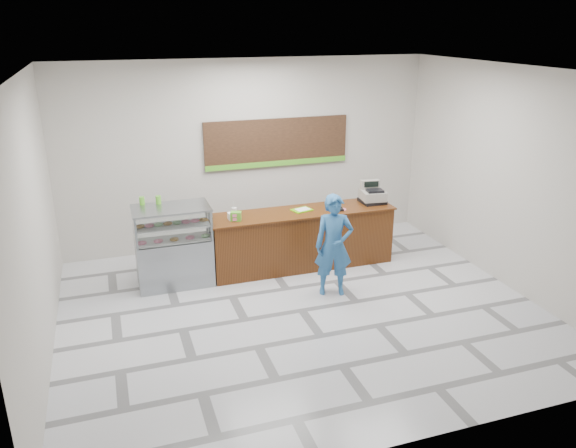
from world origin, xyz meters
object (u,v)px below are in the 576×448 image
object	(u,v)px
display_case	(173,245)
serving_tray	(302,210)
sales_counter	(302,239)
cash_register	(372,195)
customer	(334,245)

from	to	relation	value
display_case	serving_tray	size ratio (longest dim) A/B	3.42
sales_counter	cash_register	size ratio (longest dim) A/B	6.87
serving_tray	sales_counter	bearing A→B (deg)	-119.90
sales_counter	customer	size ratio (longest dim) A/B	2.00
cash_register	serving_tray	world-z (taller)	cash_register
cash_register	customer	xyz separation A→B (m)	(-1.24, -1.20, -0.36)
sales_counter	serving_tray	distance (m)	0.52
sales_counter	cash_register	xyz separation A→B (m)	(1.36, 0.06, 0.66)
display_case	serving_tray	xyz separation A→B (m)	(2.23, 0.04, 0.36)
display_case	sales_counter	bearing A→B (deg)	0.00
sales_counter	display_case	size ratio (longest dim) A/B	2.45
sales_counter	display_case	bearing A→B (deg)	-180.00
cash_register	display_case	bearing A→B (deg)	-171.92
cash_register	serving_tray	xyz separation A→B (m)	(-1.35, -0.02, -0.14)
sales_counter	customer	distance (m)	1.19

